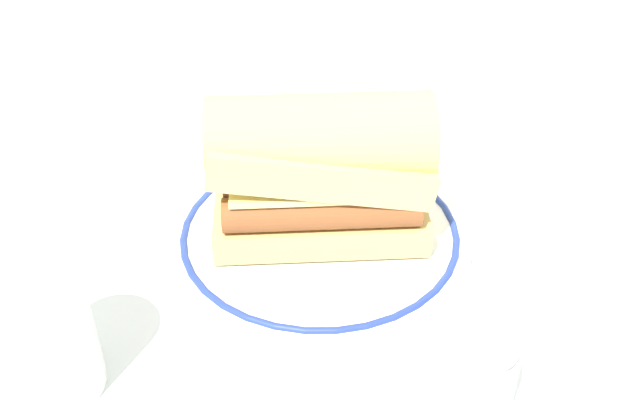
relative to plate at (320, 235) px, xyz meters
The scene contains 5 objects.
ground_plane 0.03m from the plate, 14.21° to the left, with size 1.50×1.50×0.00m, color silver.
plate is the anchor object (origin of this frame).
sausage_sandwich 0.07m from the plate, 90.00° to the left, with size 0.19×0.14×0.12m.
drinking_glass 0.24m from the plate, 123.34° to the right, with size 0.07×0.07×0.09m.
salt_shaker 0.20m from the plate, 41.51° to the right, with size 0.04×0.04×0.08m.
Camera 1 is at (0.11, -0.47, 0.41)m, focal length 42.33 mm.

